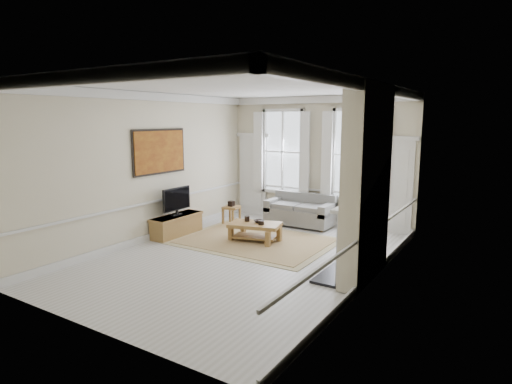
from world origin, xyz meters
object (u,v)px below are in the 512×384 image
Objects in this scene: tv_stand at (177,225)px; coffee_table at (255,226)px; sofa at (301,212)px; side_table at (231,210)px.

coffee_table is at bearing 16.65° from tv_stand.
sofa is at bearing 69.08° from coffee_table.
coffee_table is (-0.20, -1.98, 0.00)m from sofa.
coffee_table is 0.92× the size of tv_stand.
coffee_table is at bearing -95.85° from sofa.
tv_stand is (-1.89, -0.57, -0.10)m from coffee_table.
sofa is 1.26× the size of tv_stand.
tv_stand reaches higher than side_table.
tv_stand is at bearing -178.42° from coffee_table.
sofa is 1.37× the size of coffee_table.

